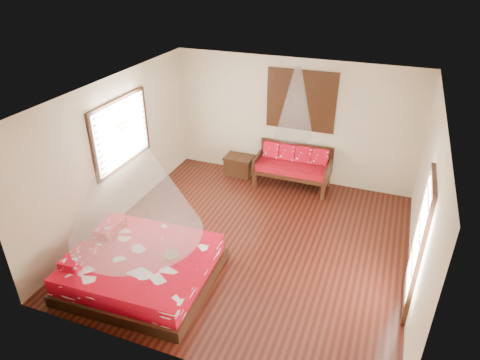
% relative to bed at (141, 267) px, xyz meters
% --- Properties ---
extents(room, '(5.54, 5.54, 2.84)m').
position_rel_bed_xyz_m(room, '(1.32, 1.60, 1.15)').
color(room, black).
rests_on(room, ground).
extents(bed, '(2.31, 2.11, 0.65)m').
position_rel_bed_xyz_m(bed, '(0.00, 0.00, 0.00)').
color(bed, black).
rests_on(bed, floor).
extents(daybed, '(1.68, 0.74, 0.94)m').
position_rel_bed_xyz_m(daybed, '(1.47, 3.98, 0.27)').
color(daybed, black).
rests_on(daybed, floor).
extents(storage_chest, '(0.67, 0.50, 0.46)m').
position_rel_bed_xyz_m(storage_chest, '(0.14, 4.05, -0.02)').
color(storage_chest, black).
rests_on(storage_chest, floor).
extents(shutter_panel, '(1.52, 0.06, 1.32)m').
position_rel_bed_xyz_m(shutter_panel, '(1.47, 4.32, 1.65)').
color(shutter_panel, black).
rests_on(shutter_panel, wall_back).
extents(window_left, '(0.10, 1.74, 1.34)m').
position_rel_bed_xyz_m(window_left, '(-1.39, 1.80, 1.45)').
color(window_left, black).
rests_on(window_left, wall_left).
extents(glazed_door, '(0.08, 1.02, 2.16)m').
position_rel_bed_xyz_m(glazed_door, '(4.03, 1.00, 0.82)').
color(glazed_door, black).
rests_on(glazed_door, floor).
extents(wine_tray, '(0.27, 0.27, 0.21)m').
position_rel_bed_xyz_m(wine_tray, '(0.47, 0.16, 0.30)').
color(wine_tray, brown).
rests_on(wine_tray, bed).
extents(mosquito_net_main, '(2.02, 2.02, 1.80)m').
position_rel_bed_xyz_m(mosquito_net_main, '(0.02, 0.00, 1.60)').
color(mosquito_net_main, white).
rests_on(mosquito_net_main, ceiling).
extents(mosquito_net_daybed, '(0.81, 0.81, 1.50)m').
position_rel_bed_xyz_m(mosquito_net_daybed, '(1.47, 3.85, 1.75)').
color(mosquito_net_daybed, white).
rests_on(mosquito_net_daybed, ceiling).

